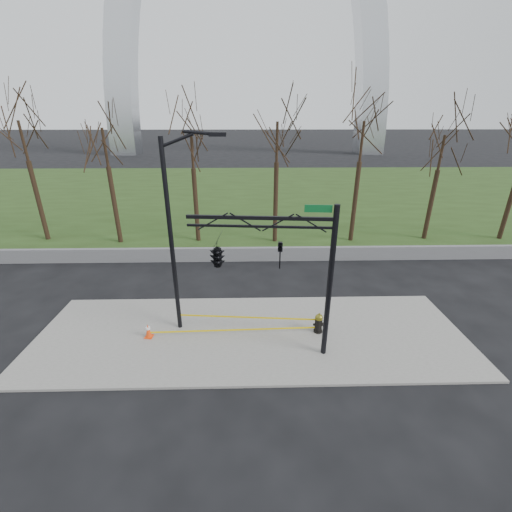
{
  "coord_description": "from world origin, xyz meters",
  "views": [
    {
      "loc": [
        -0.06,
        -11.79,
        8.61
      ],
      "look_at": [
        0.26,
        2.0,
        2.83
      ],
      "focal_mm": 23.36,
      "sensor_mm": 36.0,
      "label": 1
    }
  ],
  "objects_px": {
    "street_light": "(176,227)",
    "traffic_signal_mast": "(239,255)",
    "fire_hydrant": "(319,323)",
    "traffic_cone": "(148,331)"
  },
  "relations": [
    {
      "from": "fire_hydrant",
      "to": "street_light",
      "type": "height_order",
      "value": "street_light"
    },
    {
      "from": "traffic_cone",
      "to": "traffic_signal_mast",
      "type": "height_order",
      "value": "traffic_signal_mast"
    },
    {
      "from": "street_light",
      "to": "traffic_signal_mast",
      "type": "xyz_separation_m",
      "value": [
        2.47,
        -1.57,
        -0.55
      ]
    },
    {
      "from": "street_light",
      "to": "traffic_signal_mast",
      "type": "height_order",
      "value": "street_light"
    },
    {
      "from": "traffic_cone",
      "to": "street_light",
      "type": "bearing_deg",
      "value": 26.95
    },
    {
      "from": "fire_hydrant",
      "to": "traffic_cone",
      "type": "relative_size",
      "value": 1.47
    },
    {
      "from": "fire_hydrant",
      "to": "street_light",
      "type": "distance_m",
      "value": 7.13
    },
    {
      "from": "traffic_cone",
      "to": "street_light",
      "type": "height_order",
      "value": "street_light"
    },
    {
      "from": "traffic_cone",
      "to": "traffic_signal_mast",
      "type": "xyz_separation_m",
      "value": [
        3.86,
        -0.86,
        3.74
      ]
    },
    {
      "from": "traffic_cone",
      "to": "street_light",
      "type": "xyz_separation_m",
      "value": [
        1.39,
        0.71,
        4.28
      ]
    }
  ]
}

